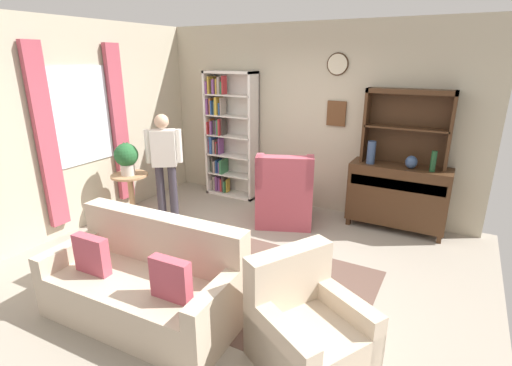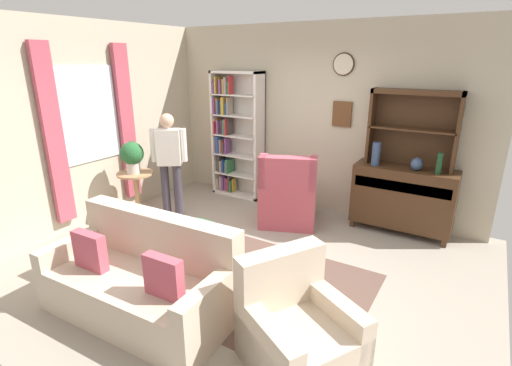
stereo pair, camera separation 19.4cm
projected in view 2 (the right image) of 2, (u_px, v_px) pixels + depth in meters
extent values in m
cube|color=#9E9384|center=(240.00, 263.00, 4.49)|extent=(5.40, 4.60, 0.02)
cube|color=#BCB299|center=(317.00, 120.00, 5.76)|extent=(5.00, 0.06, 2.80)
cylinder|color=beige|center=(344.00, 64.00, 5.28)|extent=(0.28, 0.03, 0.28)
torus|color=#382314|center=(344.00, 64.00, 5.28)|extent=(0.31, 0.02, 0.31)
cube|color=brown|center=(342.00, 114.00, 5.48)|extent=(0.28, 0.03, 0.36)
cube|color=#BCB299|center=(89.00, 125.00, 5.29)|extent=(0.06, 4.20, 2.80)
cube|color=silver|center=(89.00, 115.00, 5.23)|extent=(0.02, 0.90, 1.30)
cube|color=#B24756|center=(53.00, 137.00, 4.80)|extent=(0.08, 0.24, 2.30)
cube|color=#B24756|center=(126.00, 124.00, 5.74)|extent=(0.08, 0.24, 2.30)
cube|color=brown|center=(240.00, 279.00, 4.14)|extent=(2.71, 1.82, 0.01)
cube|color=silver|center=(217.00, 133.00, 6.58)|extent=(0.04, 0.30, 2.10)
cube|color=silver|center=(259.00, 138.00, 6.16)|extent=(0.04, 0.30, 2.10)
cube|color=silver|center=(236.00, 72.00, 6.04)|extent=(0.90, 0.30, 0.04)
cube|color=silver|center=(238.00, 193.00, 6.70)|extent=(0.90, 0.30, 0.04)
cube|color=silver|center=(242.00, 134.00, 6.49)|extent=(0.90, 0.01, 2.10)
cube|color=silver|center=(238.00, 174.00, 6.58)|extent=(0.86, 0.30, 0.02)
cube|color=gray|center=(220.00, 183.00, 6.83)|extent=(0.04, 0.15, 0.19)
cube|color=gray|center=(222.00, 182.00, 6.80)|extent=(0.04, 0.12, 0.25)
cube|color=#723F7F|center=(224.00, 182.00, 6.77)|extent=(0.04, 0.14, 0.26)
cube|color=#723F7F|center=(227.00, 183.00, 6.75)|extent=(0.04, 0.11, 0.23)
cube|color=#B22D33|center=(229.00, 184.00, 6.73)|extent=(0.03, 0.13, 0.23)
cube|color=#3F3833|center=(231.00, 183.00, 6.70)|extent=(0.04, 0.14, 0.28)
cube|color=#337247|center=(233.00, 186.00, 6.69)|extent=(0.02, 0.20, 0.20)
cube|color=gold|center=(234.00, 185.00, 6.67)|extent=(0.02, 0.10, 0.23)
cube|color=silver|center=(238.00, 155.00, 6.48)|extent=(0.86, 0.30, 0.02)
cube|color=#3F3833|center=(219.00, 165.00, 6.73)|extent=(0.03, 0.11, 0.21)
cube|color=#337247|center=(220.00, 165.00, 6.71)|extent=(0.03, 0.13, 0.20)
cube|color=#3F3833|center=(222.00, 163.00, 6.68)|extent=(0.03, 0.21, 0.29)
cube|color=gray|center=(224.00, 166.00, 6.68)|extent=(0.03, 0.23, 0.20)
cube|color=#284C8C|center=(225.00, 165.00, 6.66)|extent=(0.02, 0.18, 0.23)
cube|color=#284C8C|center=(226.00, 166.00, 6.65)|extent=(0.03, 0.13, 0.19)
cube|color=#723F7F|center=(228.00, 167.00, 6.63)|extent=(0.04, 0.18, 0.19)
cube|color=#337247|center=(230.00, 166.00, 6.60)|extent=(0.04, 0.24, 0.24)
cube|color=silver|center=(237.00, 136.00, 6.37)|extent=(0.86, 0.30, 0.02)
cube|color=#B22D33|center=(218.00, 145.00, 6.61)|extent=(0.03, 0.16, 0.25)
cube|color=#284C8C|center=(220.00, 144.00, 6.58)|extent=(0.04, 0.22, 0.29)
cube|color=gray|center=(222.00, 146.00, 6.57)|extent=(0.03, 0.17, 0.24)
cube|color=#B22D33|center=(224.00, 147.00, 6.56)|extent=(0.03, 0.14, 0.21)
cube|color=#3F3833|center=(226.00, 148.00, 6.54)|extent=(0.02, 0.18, 0.19)
cube|color=#723F7F|center=(227.00, 145.00, 6.51)|extent=(0.03, 0.15, 0.28)
cube|color=silver|center=(237.00, 116.00, 6.26)|extent=(0.86, 0.30, 0.02)
cube|color=#B22D33|center=(218.00, 127.00, 6.52)|extent=(0.02, 0.23, 0.21)
cube|color=#CC7233|center=(219.00, 126.00, 6.49)|extent=(0.02, 0.15, 0.25)
cube|color=#723F7F|center=(221.00, 127.00, 6.48)|extent=(0.03, 0.21, 0.23)
cube|color=#3F3833|center=(223.00, 127.00, 6.46)|extent=(0.04, 0.13, 0.24)
cube|color=#723F7F|center=(225.00, 127.00, 6.44)|extent=(0.04, 0.12, 0.23)
cube|color=#337247|center=(227.00, 127.00, 6.41)|extent=(0.04, 0.21, 0.26)
cube|color=#B22D33|center=(229.00, 126.00, 6.39)|extent=(0.03, 0.24, 0.27)
cube|color=#3F3833|center=(230.00, 126.00, 6.37)|extent=(0.03, 0.15, 0.29)
cube|color=silver|center=(237.00, 95.00, 6.16)|extent=(0.86, 0.30, 0.02)
cube|color=#723F7F|center=(217.00, 106.00, 6.40)|extent=(0.04, 0.23, 0.25)
cube|color=#CC7233|center=(219.00, 106.00, 6.37)|extent=(0.03, 0.18, 0.26)
cube|color=#284C8C|center=(221.00, 107.00, 6.36)|extent=(0.03, 0.22, 0.23)
cube|color=gray|center=(222.00, 108.00, 6.35)|extent=(0.02, 0.12, 0.20)
cube|color=#337247|center=(224.00, 107.00, 6.33)|extent=(0.02, 0.17, 0.25)
cube|color=gold|center=(226.00, 106.00, 6.31)|extent=(0.04, 0.22, 0.29)
cube|color=#284C8C|center=(228.00, 109.00, 6.30)|extent=(0.03, 0.17, 0.20)
cube|color=gray|center=(230.00, 106.00, 6.27)|extent=(0.02, 0.16, 0.28)
cube|color=#723F7F|center=(217.00, 87.00, 6.30)|extent=(0.04, 0.23, 0.20)
cube|color=gold|center=(219.00, 85.00, 6.27)|extent=(0.03, 0.23, 0.27)
cube|color=#284C8C|center=(221.00, 87.00, 6.26)|extent=(0.04, 0.11, 0.20)
cube|color=#723F7F|center=(223.00, 86.00, 6.23)|extent=(0.04, 0.23, 0.24)
cube|color=gold|center=(225.00, 86.00, 6.21)|extent=(0.03, 0.17, 0.23)
cube|color=gray|center=(227.00, 86.00, 6.18)|extent=(0.04, 0.16, 0.26)
cube|color=#337247|center=(229.00, 88.00, 6.17)|extent=(0.03, 0.11, 0.19)
cube|color=#B22D33|center=(231.00, 85.00, 6.14)|extent=(0.02, 0.13, 0.29)
cube|color=#422816|center=(402.00, 197.00, 5.12)|extent=(1.30, 0.45, 0.82)
cube|color=#422816|center=(352.00, 223.00, 5.43)|extent=(0.06, 0.06, 0.10)
cube|color=#422816|center=(444.00, 243.00, 4.83)|extent=(0.06, 0.06, 0.10)
cube|color=#422816|center=(360.00, 215.00, 5.71)|extent=(0.06, 0.06, 0.10)
cube|color=#422816|center=(447.00, 233.00, 5.11)|extent=(0.06, 0.06, 0.10)
cube|color=#352012|center=(401.00, 187.00, 4.88)|extent=(1.20, 0.01, 0.14)
cube|color=#422816|center=(371.00, 126.00, 5.17)|extent=(0.04, 0.26, 1.00)
cube|color=#422816|center=(458.00, 133.00, 4.64)|extent=(0.04, 0.26, 1.00)
cube|color=#422816|center=(417.00, 92.00, 4.75)|extent=(1.10, 0.26, 0.06)
cube|color=#422816|center=(412.00, 129.00, 4.90)|extent=(1.06, 0.26, 0.02)
cube|color=#422816|center=(414.00, 128.00, 5.00)|extent=(1.10, 0.01, 1.00)
cylinder|color=#33476B|center=(376.00, 154.00, 5.07)|extent=(0.11, 0.11, 0.31)
ellipsoid|color=#33476B|center=(417.00, 164.00, 4.85)|extent=(0.15, 0.15, 0.17)
cylinder|color=#194223|center=(439.00, 164.00, 4.69)|extent=(0.07, 0.07, 0.27)
cube|color=beige|center=(139.00, 294.00, 3.53)|extent=(1.83, 0.93, 0.42)
cube|color=beige|center=(159.00, 237.00, 3.65)|extent=(1.81, 0.28, 0.48)
cube|color=beige|center=(79.00, 263.00, 3.88)|extent=(0.18, 0.86, 0.60)
cube|color=beige|center=(211.00, 314.00, 3.11)|extent=(0.18, 0.86, 0.60)
cube|color=#B74C5B|center=(90.00, 251.00, 3.51)|extent=(0.36, 0.12, 0.36)
cube|color=#B74C5B|center=(164.00, 277.00, 3.10)|extent=(0.36, 0.12, 0.36)
cube|color=white|center=(157.00, 214.00, 3.58)|extent=(0.37, 0.20, 0.00)
cube|color=beige|center=(300.00, 346.00, 2.91)|extent=(1.05, 1.04, 0.40)
cube|color=beige|center=(280.00, 277.00, 3.02)|extent=(0.52, 0.74, 0.48)
cube|color=beige|center=(266.00, 352.00, 2.75)|extent=(0.75, 0.50, 0.55)
cube|color=beige|center=(332.00, 325.00, 3.03)|extent=(0.75, 0.50, 0.55)
cube|color=#B74C5B|center=(288.00, 208.00, 5.55)|extent=(1.02, 1.03, 0.42)
cube|color=#B74C5B|center=(287.00, 180.00, 5.11)|extent=(0.80, 0.48, 0.63)
cube|color=#B74C5B|center=(313.00, 173.00, 5.06)|extent=(0.20, 0.30, 0.44)
cube|color=#B74C5B|center=(263.00, 171.00, 5.17)|extent=(0.20, 0.30, 0.44)
cylinder|color=#A87F56|center=(135.00, 174.00, 5.51)|extent=(0.52, 0.52, 0.03)
cylinder|color=#A87F56|center=(137.00, 196.00, 5.62)|extent=(0.08, 0.08, 0.68)
cylinder|color=#A87F56|center=(140.00, 217.00, 5.72)|extent=(0.36, 0.36, 0.03)
cylinder|color=beige|center=(133.00, 168.00, 5.46)|extent=(0.19, 0.19, 0.16)
sphere|color=#235B2D|center=(132.00, 153.00, 5.39)|extent=(0.33, 0.33, 0.33)
ellipsoid|color=#235B2D|center=(131.00, 149.00, 5.48)|extent=(0.10, 0.06, 0.23)
ellipsoid|color=#235B2D|center=(134.00, 149.00, 5.49)|extent=(0.10, 0.06, 0.23)
cylinder|color=#38333D|center=(166.00, 191.00, 5.65)|extent=(0.17, 0.17, 0.82)
cylinder|color=#38333D|center=(178.00, 191.00, 5.65)|extent=(0.17, 0.17, 0.82)
cube|color=silver|center=(169.00, 147.00, 5.44)|extent=(0.39, 0.36, 0.52)
sphere|color=tan|center=(167.00, 121.00, 5.32)|extent=(0.28, 0.28, 0.20)
cylinder|color=silver|center=(153.00, 145.00, 5.42)|extent=(0.11, 0.11, 0.48)
cylinder|color=silver|center=(184.00, 145.00, 5.44)|extent=(0.11, 0.11, 0.48)
cube|color=#422816|center=(203.00, 233.00, 4.30)|extent=(0.80, 0.50, 0.03)
cube|color=#422816|center=(167.00, 250.00, 4.37)|extent=(0.05, 0.05, 0.39)
cube|color=#422816|center=(218.00, 267.00, 4.00)|extent=(0.05, 0.05, 0.39)
cube|color=#422816|center=(192.00, 235.00, 4.72)|extent=(0.05, 0.05, 0.39)
cube|color=#422816|center=(241.00, 250.00, 4.36)|extent=(0.05, 0.05, 0.39)
cube|color=#723F7F|center=(204.00, 228.00, 4.37)|extent=(0.14, 0.16, 0.02)
cube|color=#284C8C|center=(203.00, 227.00, 4.36)|extent=(0.18, 0.11, 0.02)
cube|color=gray|center=(203.00, 225.00, 4.35)|extent=(0.15, 0.12, 0.03)
cube|color=#337247|center=(202.00, 223.00, 4.34)|extent=(0.22, 0.16, 0.02)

